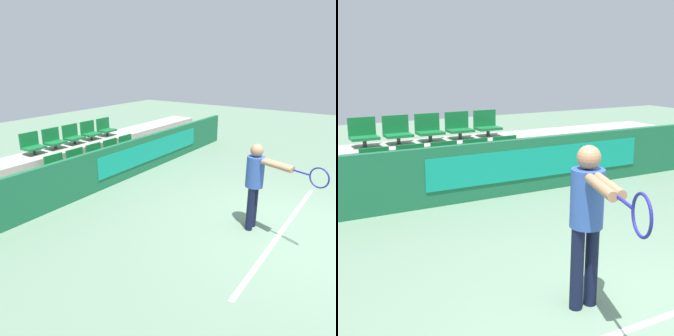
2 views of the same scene
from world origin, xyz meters
TOP-DOWN VIEW (x-y plane):
  - ground_plane at (0.00, 0.00)m, footprint 30.00×30.00m
  - court_baseline at (0.00, 0.14)m, footprint 4.66×0.08m
  - barrier_wall at (0.04, 4.40)m, footprint 11.32×0.14m
  - bleacher_tier_front at (0.00, 4.92)m, footprint 10.92×0.88m
  - bleacher_tier_middle at (0.00, 5.80)m, footprint 10.92×0.88m
  - stadium_chair_0 at (-1.24, 5.03)m, footprint 0.49×0.37m
  - stadium_chair_1 at (-0.62, 5.03)m, footprint 0.49×0.37m
  - stadium_chair_2 at (0.00, 5.03)m, footprint 0.49×0.37m
  - stadium_chair_3 at (0.62, 5.03)m, footprint 0.49×0.37m
  - stadium_chair_4 at (1.24, 5.03)m, footprint 0.49×0.37m
  - stadium_chair_5 at (-1.24, 5.91)m, footprint 0.49×0.37m
  - stadium_chair_6 at (-0.62, 5.91)m, footprint 0.49×0.37m
  - stadium_chair_7 at (0.00, 5.91)m, footprint 0.49×0.37m
  - stadium_chair_8 at (0.62, 5.91)m, footprint 0.49×0.37m
  - stadium_chair_9 at (1.24, 5.91)m, footprint 0.49×0.37m
  - tennis_player at (-0.29, 0.61)m, footprint 0.64×1.43m

SIDE VIEW (x-z plane):
  - ground_plane at x=0.00m, z-range 0.00..0.00m
  - court_baseline at x=0.00m, z-range 0.00..0.01m
  - bleacher_tier_front at x=0.00m, z-range 0.00..0.41m
  - bleacher_tier_middle at x=0.00m, z-range 0.00..0.83m
  - barrier_wall at x=0.04m, z-range 0.00..1.00m
  - stadium_chair_0 at x=-1.24m, z-range 0.39..0.91m
  - stadium_chair_1 at x=-0.62m, z-range 0.39..0.91m
  - stadium_chair_2 at x=0.00m, z-range 0.39..0.91m
  - stadium_chair_3 at x=0.62m, z-range 0.39..0.91m
  - stadium_chair_4 at x=1.24m, z-range 0.39..0.91m
  - tennis_player at x=-0.29m, z-range 0.19..1.82m
  - stadium_chair_5 at x=-1.24m, z-range 0.80..1.33m
  - stadium_chair_6 at x=-0.62m, z-range 0.80..1.33m
  - stadium_chair_7 at x=0.00m, z-range 0.80..1.33m
  - stadium_chair_8 at x=0.62m, z-range 0.80..1.33m
  - stadium_chair_9 at x=1.24m, z-range 0.80..1.33m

